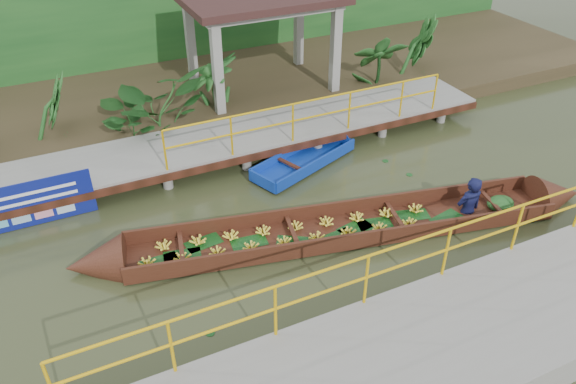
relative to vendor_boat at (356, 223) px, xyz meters
name	(u,v)px	position (x,y,z in m)	size (l,w,h in m)	color
ground	(251,241)	(-2.12, 0.67, -0.22)	(80.00, 80.00, 0.00)	#262E17
land_strip	(157,95)	(-2.12, 8.17, 0.00)	(30.00, 8.00, 0.45)	#2F2817
far_dock	(199,147)	(-2.10, 4.09, 0.25)	(16.00, 2.06, 1.66)	gray
near_dock	(413,363)	(-1.12, -3.53, 0.08)	(18.00, 2.40, 1.73)	gray
pavilion	(261,7)	(0.88, 6.97, 2.59)	(4.40, 3.00, 3.00)	gray
foliage_backdrop	(131,15)	(-2.12, 10.67, 1.78)	(30.00, 0.80, 4.00)	#154319
vendor_boat	(356,223)	(0.00, 0.00, 0.00)	(11.18, 3.39, 2.21)	#35180E
moored_blue_boat	(325,149)	(0.98, 3.16, -0.08)	(3.48, 2.04, 0.81)	#0E309A
blue_banner	(9,209)	(-6.50, 3.15, 0.33)	(3.43, 0.04, 1.07)	navy
tropical_plants	(210,83)	(-1.09, 5.97, 1.05)	(14.33, 1.33, 1.66)	#154319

